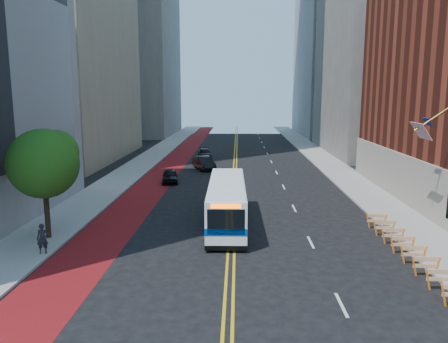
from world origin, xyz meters
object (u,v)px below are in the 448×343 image
at_px(car_b, 204,163).
at_px(car_c, 204,153).
at_px(street_tree, 45,161).
at_px(car_a, 170,176).
at_px(pedestrian, 42,239).
at_px(transit_bus, 227,202).

bearing_deg(car_b, car_c, 72.46).
xyz_separation_m(street_tree, car_c, (6.89, 35.27, -4.27)).
bearing_deg(street_tree, car_a, 75.30).
relative_size(street_tree, car_a, 1.74).
relative_size(car_a, pedestrian, 2.28).
relative_size(car_a, car_b, 0.82).
distance_m(transit_bus, car_a, 15.68).
height_order(transit_bus, car_c, transit_bus).
distance_m(street_tree, pedestrian, 4.89).
xyz_separation_m(car_a, pedestrian, (-3.85, -20.69, 0.34)).
bearing_deg(car_b, car_a, -131.53).
height_order(transit_bus, car_b, transit_bus).
relative_size(car_a, car_c, 0.88).
bearing_deg(car_b, street_tree, -127.89).
xyz_separation_m(car_a, car_c, (2.20, 17.39, -0.02)).
xyz_separation_m(car_b, pedestrian, (-6.71, -28.56, 0.22)).
relative_size(transit_bus, pedestrian, 6.59).
bearing_deg(pedestrian, transit_bus, 19.81).
distance_m(transit_bus, car_c, 32.04).
bearing_deg(transit_bus, pedestrian, -148.77).
relative_size(street_tree, pedestrian, 3.98).
height_order(car_a, pedestrian, pedestrian).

